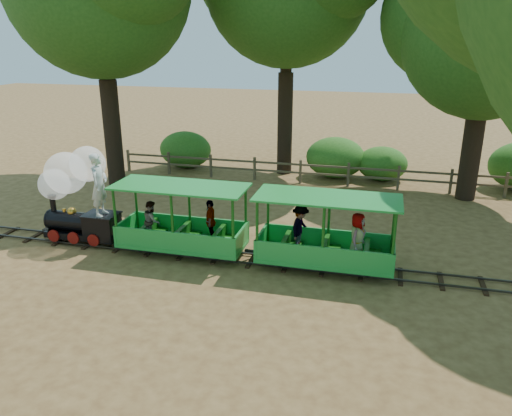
% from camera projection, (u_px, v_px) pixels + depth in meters
% --- Properties ---
extents(ground, '(90.00, 90.00, 0.00)m').
position_uv_depth(ground, '(287.00, 265.00, 13.65)').
color(ground, '#A37C46').
rests_on(ground, ground).
extents(track, '(22.00, 1.00, 0.10)m').
position_uv_depth(track, '(287.00, 263.00, 13.63)').
color(track, '#3F3D3A').
rests_on(track, ground).
extents(locomotive, '(2.62, 1.23, 3.01)m').
position_uv_depth(locomotive, '(75.00, 188.00, 14.66)').
color(locomotive, black).
rests_on(locomotive, ground).
extents(carriage_front, '(3.74, 1.53, 1.94)m').
position_uv_depth(carriage_front, '(182.00, 227.00, 14.11)').
color(carriage_front, green).
rests_on(carriage_front, track).
extents(carriage_rear, '(3.74, 1.53, 1.94)m').
position_uv_depth(carriage_rear, '(325.00, 239.00, 13.18)').
color(carriage_rear, green).
rests_on(carriage_rear, track).
extents(oak_ne, '(7.44, 6.55, 8.98)m').
position_uv_depth(oak_ne, '(488.00, 24.00, 17.22)').
color(oak_ne, '#2D2116').
rests_on(oak_ne, ground).
extents(fence, '(18.10, 0.10, 1.00)m').
position_uv_depth(fence, '(324.00, 171.00, 20.78)').
color(fence, brown).
rests_on(fence, ground).
extents(shrub_west, '(2.47, 1.90, 1.71)m').
position_uv_depth(shrub_west, '(185.00, 150.00, 23.46)').
color(shrub_west, '#2D6B1E').
rests_on(shrub_west, ground).
extents(shrub_mid_w, '(2.57, 1.98, 1.78)m').
position_uv_depth(shrub_mid_w, '(335.00, 157.00, 21.79)').
color(shrub_mid_w, '#2D6B1E').
rests_on(shrub_mid_w, ground).
extents(shrub_mid_e, '(2.13, 1.64, 1.47)m').
position_uv_depth(shrub_mid_e, '(382.00, 164.00, 21.37)').
color(shrub_mid_e, '#2D6B1E').
rests_on(shrub_mid_e, ground).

